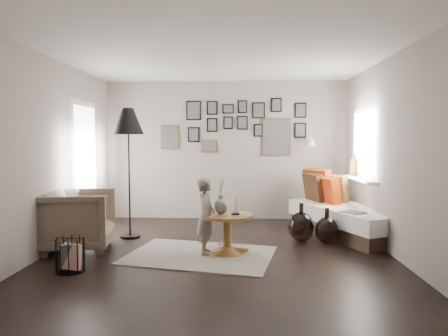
{
  "coord_description": "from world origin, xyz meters",
  "views": [
    {
      "loc": [
        0.28,
        -5.15,
        1.5
      ],
      "look_at": [
        0.05,
        0.5,
        1.1
      ],
      "focal_mm": 32.0,
      "sensor_mm": 36.0,
      "label": 1
    }
  ],
  "objects_px": {
    "vase": "(221,203)",
    "demijohn_small": "(327,230)",
    "pedestal_table": "(227,235)",
    "child": "(206,216)",
    "daybed": "(345,215)",
    "floor_lamp": "(128,126)",
    "armchair": "(79,220)",
    "demijohn_large": "(301,227)",
    "magazine_basket": "(70,255)"
  },
  "relations": [
    {
      "from": "vase",
      "to": "demijohn_small",
      "type": "relative_size",
      "value": 0.91
    },
    {
      "from": "pedestal_table",
      "to": "child",
      "type": "distance_m",
      "value": 0.38
    },
    {
      "from": "daybed",
      "to": "floor_lamp",
      "type": "relative_size",
      "value": 1.11
    },
    {
      "from": "daybed",
      "to": "demijohn_small",
      "type": "relative_size",
      "value": 4.21
    },
    {
      "from": "armchair",
      "to": "child",
      "type": "bearing_deg",
      "value": -104.23
    },
    {
      "from": "pedestal_table",
      "to": "demijohn_large",
      "type": "distance_m",
      "value": 1.27
    },
    {
      "from": "magazine_basket",
      "to": "demijohn_small",
      "type": "bearing_deg",
      "value": 23.03
    },
    {
      "from": "demijohn_small",
      "to": "floor_lamp",
      "type": "bearing_deg",
      "value": 174.85
    },
    {
      "from": "vase",
      "to": "daybed",
      "type": "height_order",
      "value": "same"
    },
    {
      "from": "pedestal_table",
      "to": "vase",
      "type": "bearing_deg",
      "value": 165.96
    },
    {
      "from": "vase",
      "to": "demijohn_large",
      "type": "distance_m",
      "value": 1.4
    },
    {
      "from": "daybed",
      "to": "floor_lamp",
      "type": "xyz_separation_m",
      "value": [
        -3.36,
        -0.35,
        1.4
      ]
    },
    {
      "from": "pedestal_table",
      "to": "magazine_basket",
      "type": "xyz_separation_m",
      "value": [
        -1.76,
        -0.79,
        -0.05
      ]
    },
    {
      "from": "demijohn_large",
      "to": "pedestal_table",
      "type": "bearing_deg",
      "value": -147.63
    },
    {
      "from": "vase",
      "to": "floor_lamp",
      "type": "xyz_separation_m",
      "value": [
        -1.45,
        0.8,
        1.04
      ]
    },
    {
      "from": "vase",
      "to": "floor_lamp",
      "type": "distance_m",
      "value": 1.95
    },
    {
      "from": "pedestal_table",
      "to": "vase",
      "type": "xyz_separation_m",
      "value": [
        -0.08,
        0.02,
        0.43
      ]
    },
    {
      "from": "pedestal_table",
      "to": "demijohn_small",
      "type": "bearing_deg",
      "value": 21.45
    },
    {
      "from": "armchair",
      "to": "demijohn_large",
      "type": "relative_size",
      "value": 1.58
    },
    {
      "from": "daybed",
      "to": "demijohn_large",
      "type": "bearing_deg",
      "value": -171.15
    },
    {
      "from": "pedestal_table",
      "to": "daybed",
      "type": "bearing_deg",
      "value": 32.65
    },
    {
      "from": "vase",
      "to": "magazine_basket",
      "type": "xyz_separation_m",
      "value": [
        -1.68,
        -0.81,
        -0.48
      ]
    },
    {
      "from": "armchair",
      "to": "floor_lamp",
      "type": "height_order",
      "value": "floor_lamp"
    },
    {
      "from": "demijohn_large",
      "to": "demijohn_small",
      "type": "xyz_separation_m",
      "value": [
        0.35,
        -0.12,
        -0.02
      ]
    },
    {
      "from": "armchair",
      "to": "demijohn_small",
      "type": "xyz_separation_m",
      "value": [
        3.45,
        0.45,
        -0.21
      ]
    },
    {
      "from": "daybed",
      "to": "armchair",
      "type": "bearing_deg",
      "value": 171.28
    },
    {
      "from": "floor_lamp",
      "to": "magazine_basket",
      "type": "bearing_deg",
      "value": -98.22
    },
    {
      "from": "pedestal_table",
      "to": "armchair",
      "type": "relative_size",
      "value": 0.74
    },
    {
      "from": "armchair",
      "to": "child",
      "type": "xyz_separation_m",
      "value": [
        1.76,
        -0.14,
        0.09
      ]
    },
    {
      "from": "pedestal_table",
      "to": "child",
      "type": "relative_size",
      "value": 0.66
    },
    {
      "from": "pedestal_table",
      "to": "daybed",
      "type": "height_order",
      "value": "daybed"
    },
    {
      "from": "demijohn_small",
      "to": "child",
      "type": "xyz_separation_m",
      "value": [
        -1.69,
        -0.6,
        0.31
      ]
    },
    {
      "from": "demijohn_large",
      "to": "armchair",
      "type": "bearing_deg",
      "value": -169.53
    },
    {
      "from": "magazine_basket",
      "to": "child",
      "type": "bearing_deg",
      "value": 26.95
    },
    {
      "from": "child",
      "to": "magazine_basket",
      "type": "bearing_deg",
      "value": 116.0
    },
    {
      "from": "vase",
      "to": "magazine_basket",
      "type": "height_order",
      "value": "vase"
    },
    {
      "from": "pedestal_table",
      "to": "child",
      "type": "xyz_separation_m",
      "value": [
        -0.28,
        -0.04,
        0.26
      ]
    },
    {
      "from": "armchair",
      "to": "demijohn_large",
      "type": "height_order",
      "value": "armchair"
    },
    {
      "from": "daybed",
      "to": "child",
      "type": "relative_size",
      "value": 2.18
    },
    {
      "from": "vase",
      "to": "child",
      "type": "distance_m",
      "value": 0.26
    },
    {
      "from": "pedestal_table",
      "to": "armchair",
      "type": "distance_m",
      "value": 2.04
    },
    {
      "from": "demijohn_large",
      "to": "child",
      "type": "bearing_deg",
      "value": -151.96
    },
    {
      "from": "vase",
      "to": "demijohn_small",
      "type": "distance_m",
      "value": 1.66
    },
    {
      "from": "vase",
      "to": "pedestal_table",
      "type": "bearing_deg",
      "value": -14.04
    },
    {
      "from": "floor_lamp",
      "to": "demijohn_large",
      "type": "bearing_deg",
      "value": -3.21
    },
    {
      "from": "floor_lamp",
      "to": "daybed",
      "type": "bearing_deg",
      "value": 5.96
    },
    {
      "from": "child",
      "to": "pedestal_table",
      "type": "bearing_deg",
      "value": -83.0
    },
    {
      "from": "pedestal_table",
      "to": "magazine_basket",
      "type": "height_order",
      "value": "pedestal_table"
    },
    {
      "from": "vase",
      "to": "demijohn_large",
      "type": "bearing_deg",
      "value": 29.78
    },
    {
      "from": "demijohn_small",
      "to": "armchair",
      "type": "bearing_deg",
      "value": -172.52
    }
  ]
}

